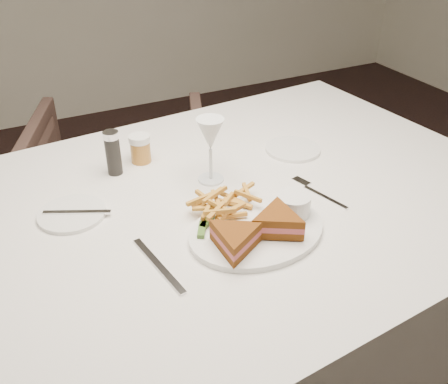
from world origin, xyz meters
TOP-DOWN VIEW (x-y plane):
  - ground at (0.00, 0.00)m, footprint 5.00×5.00m
  - table at (-0.30, 0.05)m, footprint 1.67×1.19m
  - chair_far at (-0.33, 0.86)m, footprint 0.88×0.85m
  - table_setting at (-0.29, -0.02)m, footprint 0.81×0.61m

SIDE VIEW (x-z plane):
  - ground at x=0.00m, z-range 0.00..0.00m
  - chair_far at x=-0.33m, z-range 0.00..0.71m
  - table at x=-0.30m, z-range 0.00..0.75m
  - table_setting at x=-0.29m, z-range 0.70..0.88m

